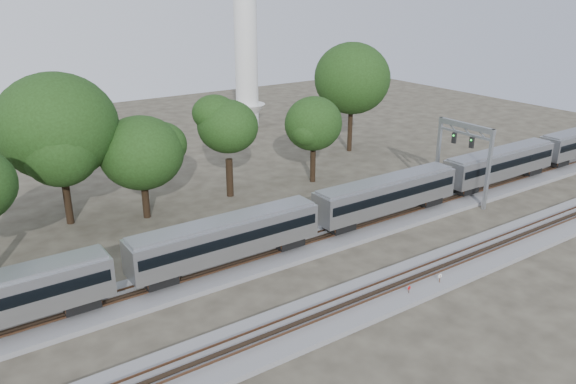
% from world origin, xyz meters
% --- Properties ---
extents(ground, '(160.00, 160.00, 0.00)m').
position_xyz_m(ground, '(0.00, 0.00, 0.00)').
color(ground, '#383328').
rests_on(ground, ground).
extents(track_far, '(160.00, 5.00, 0.73)m').
position_xyz_m(track_far, '(0.00, 6.00, 0.21)').
color(track_far, slate).
rests_on(track_far, ground).
extents(track_near, '(160.00, 5.00, 0.73)m').
position_xyz_m(track_near, '(0.00, -4.00, 0.21)').
color(track_near, slate).
rests_on(track_near, ground).
extents(train, '(119.16, 2.89, 4.27)m').
position_xyz_m(train, '(15.92, 6.00, 3.03)').
color(train, '#A9ABB0').
rests_on(train, ground).
extents(switch_stand_red, '(0.31, 0.06, 0.97)m').
position_xyz_m(switch_stand_red, '(7.31, -5.36, 0.62)').
color(switch_stand_red, '#512D19').
rests_on(switch_stand_red, ground).
extents(switch_stand_white, '(0.36, 0.07, 1.13)m').
position_xyz_m(switch_stand_white, '(10.42, -5.57, 0.72)').
color(switch_stand_white, '#512D19').
rests_on(switch_stand_white, ground).
extents(switch_lever, '(0.55, 0.40, 0.30)m').
position_xyz_m(switch_lever, '(5.05, -5.64, 0.15)').
color(switch_lever, '#512D19').
rests_on(switch_lever, ground).
extents(signal_gantry, '(0.59, 6.97, 8.47)m').
position_xyz_m(signal_gantry, '(26.57, 6.00, 6.17)').
color(signal_gantry, gray).
rests_on(signal_gantry, ground).
extents(tree_3, '(9.80, 9.80, 13.81)m').
position_xyz_m(tree_3, '(-9.66, 23.22, 9.63)').
color(tree_3, black).
rests_on(tree_3, ground).
extents(tree_4, '(6.81, 6.81, 9.60)m').
position_xyz_m(tree_4, '(-2.95, 20.41, 6.67)').
color(tree_4, black).
rests_on(tree_4, ground).
extents(tree_5, '(7.94, 7.94, 11.19)m').
position_xyz_m(tree_5, '(6.88, 21.05, 7.79)').
color(tree_5, black).
rests_on(tree_5, ground).
extents(tree_6, '(7.09, 7.09, 9.99)m').
position_xyz_m(tree_6, '(17.27, 19.79, 6.95)').
color(tree_6, black).
rests_on(tree_6, ground).
extents(tree_7, '(10.22, 10.22, 14.41)m').
position_xyz_m(tree_7, '(29.36, 27.36, 10.05)').
color(tree_7, black).
rests_on(tree_7, ground).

